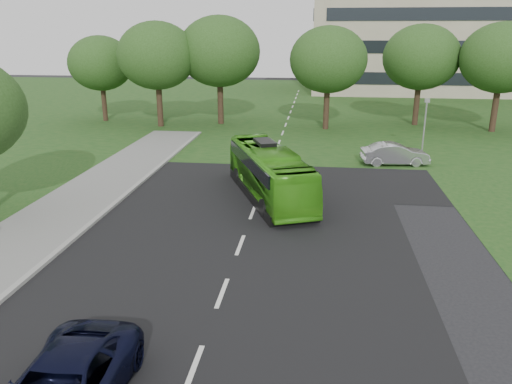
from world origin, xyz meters
TOP-DOWN VIEW (x-y plane):
  - ground at (0.00, 0.00)m, footprint 160.00×160.00m
  - street_surfaces at (-0.38, 22.75)m, footprint 120.00×120.00m
  - office_building at (21.96, 61.96)m, footprint 40.10×20.10m
  - tree_park_a at (-11.50, 27.91)m, footprint 7.04×7.04m
  - tree_park_b at (-6.20, 29.91)m, footprint 7.53×7.53m
  - tree_park_c at (3.71, 28.41)m, footprint 6.74×6.74m
  - tree_park_d at (12.08, 31.55)m, footprint 6.90×6.90m
  - tree_park_e at (18.25, 29.00)m, footprint 6.94×6.94m
  - tree_park_f at (-17.82, 30.13)m, footprint 6.07×6.07m
  - bus at (0.56, 8.51)m, footprint 5.63×9.74m
  - sedan at (8.12, 16.22)m, footprint 4.52×2.06m
  - camera_pole at (10.52, 19.54)m, footprint 0.37×0.33m

SIDE VIEW (x-z plane):
  - ground at x=0.00m, z-range 0.00..0.00m
  - street_surfaces at x=-0.38m, z-range -0.05..0.10m
  - sedan at x=8.12m, z-range 0.00..1.44m
  - bus at x=0.56m, z-range 0.00..2.67m
  - camera_pole at x=10.52m, z-range 0.58..4.55m
  - tree_park_f at x=-17.82m, z-range 1.46..9.56m
  - tree_park_c at x=3.71m, z-range 1.60..10.54m
  - tree_park_d at x=12.08m, z-range 1.61..10.73m
  - tree_park_e at x=18.25m, z-range 1.66..10.92m
  - tree_park_a at x=-11.50m, z-range 1.67..11.02m
  - tree_park_b at x=-6.20m, z-range 1.72..11.60m
  - office_building at x=21.96m, z-range 0.00..25.00m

